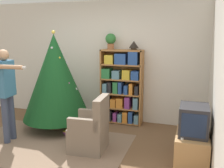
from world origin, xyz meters
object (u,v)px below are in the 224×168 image
potted_plant (111,40)px  standing_person (7,88)px  bookshelf (122,88)px  television (194,120)px  armchair (91,131)px  table_lamp (134,45)px  christmas_tree (55,77)px

potted_plant → standing_person: bearing=-132.6°
bookshelf → television: bearing=-41.4°
armchair → potted_plant: bearing=-179.4°
television → table_lamp: 2.06m
bookshelf → potted_plant: 1.02m
television → christmas_tree: (-2.65, 0.62, 0.40)m
bookshelf → armchair: (-0.13, -1.41, -0.46)m
potted_plant → table_lamp: bearing=0.0°
christmas_tree → standing_person: 0.97m
christmas_tree → potted_plant: bearing=36.2°
armchair → table_lamp: bearing=161.0°
standing_person → armchair: bearing=90.1°
armchair → standing_person: 1.66m
christmas_tree → potted_plant: christmas_tree is taller
christmas_tree → armchair: (1.05, -0.73, -0.74)m
christmas_tree → armchair: bearing=-34.7°
television → bookshelf: bearing=138.6°
bookshelf → christmas_tree: size_ratio=0.80×
bookshelf → armchair: size_ratio=1.72×
bookshelf → television: 1.96m
armchair → potted_plant: potted_plant is taller
television → armchair: size_ratio=0.55×
armchair → standing_person: (-1.52, -0.11, 0.65)m
standing_person → potted_plant: (1.41, 1.53, 0.79)m
christmas_tree → table_lamp: bearing=25.6°
television → potted_plant: 2.42m
armchair → christmas_tree: bearing=-128.9°
potted_plant → table_lamp: size_ratio=1.65×
christmas_tree → bookshelf: bearing=29.8°
christmas_tree → armchair: size_ratio=2.14×
standing_person → christmas_tree: bearing=146.7°
bookshelf → standing_person: (-1.65, -1.52, 0.20)m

